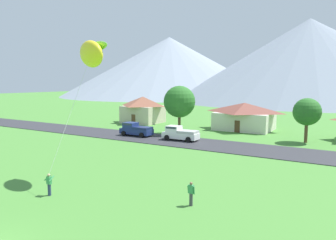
# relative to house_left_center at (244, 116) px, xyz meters

# --- Properties ---
(road_strip) EXTENTS (160.00, 7.61, 0.08)m
(road_strip) POSITION_rel_house_left_center_xyz_m (1.22, -15.72, -2.42)
(road_strip) COLOR #2D2D33
(road_strip) RESTS_ON ground
(mountain_central_ridge) EXTENTS (124.33, 124.33, 33.89)m
(mountain_central_ridge) POSITION_rel_house_left_center_xyz_m (-79.92, 108.78, 14.49)
(mountain_central_ridge) COLOR gray
(mountain_central_ridge) RESTS_ON ground
(mountain_west_ridge) EXTENTS (118.65, 118.65, 35.40)m
(mountain_west_ridge) POSITION_rel_house_left_center_xyz_m (-3.17, 98.57, 15.24)
(mountain_west_ridge) COLOR gray
(mountain_west_ridge) RESTS_ON ground
(house_left_center) EXTENTS (10.14, 8.00, 4.75)m
(house_left_center) POSITION_rel_house_left_center_xyz_m (0.00, 0.00, 0.00)
(house_left_center) COLOR beige
(house_left_center) RESTS_ON ground
(house_right_center) EXTENTS (7.71, 7.03, 5.37)m
(house_right_center) POSITION_rel_house_left_center_xyz_m (-20.90, -1.21, 0.32)
(house_right_center) COLOR beige
(house_right_center) RESTS_ON ground
(tree_left_of_center) EXTENTS (3.78, 3.78, 6.20)m
(tree_left_of_center) POSITION_rel_house_left_center_xyz_m (11.10, -7.39, 1.82)
(tree_left_of_center) COLOR brown
(tree_left_of_center) RESTS_ON ground
(tree_center) EXTENTS (5.06, 5.06, 7.77)m
(tree_center) POSITION_rel_house_left_center_xyz_m (-7.45, -10.09, 2.77)
(tree_center) COLOR #4C3823
(tree_center) RESTS_ON ground
(pickup_truck_navy_west_side) EXTENTS (5.21, 2.35, 1.99)m
(pickup_truck_navy_west_side) POSITION_rel_house_left_center_xyz_m (-12.39, -15.18, -1.40)
(pickup_truck_navy_west_side) COLOR navy
(pickup_truck_navy_west_side) RESTS_ON road_strip
(pickup_truck_white_east_side) EXTENTS (5.26, 2.45, 1.99)m
(pickup_truck_white_east_side) POSITION_rel_house_left_center_xyz_m (-4.67, -15.01, -1.40)
(pickup_truck_white_east_side) COLOR white
(pickup_truck_white_east_side) RESTS_ON road_strip
(kite_flyer_with_kite) EXTENTS (4.12, 6.56, 11.95)m
(kite_flyer_with_kite) POSITION_rel_house_left_center_xyz_m (-2.29, -34.76, 8.23)
(kite_flyer_with_kite) COLOR navy
(kite_flyer_with_kite) RESTS_ON ground
(watcher_person) EXTENTS (0.56, 0.24, 1.68)m
(watcher_person) POSITION_rel_house_left_center_xyz_m (7.76, -35.96, -1.58)
(watcher_person) COLOR #3D3D42
(watcher_person) RESTS_ON ground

